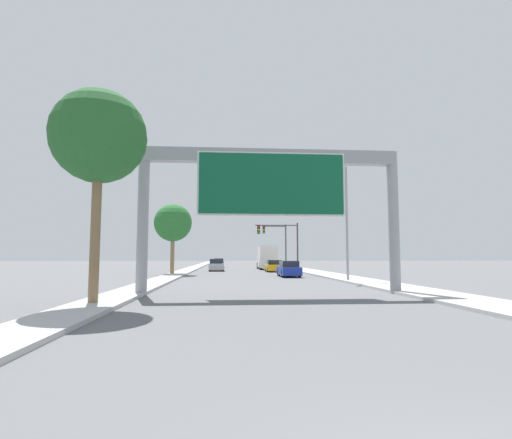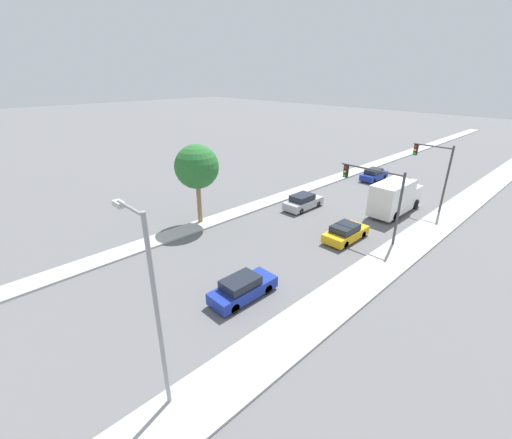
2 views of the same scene
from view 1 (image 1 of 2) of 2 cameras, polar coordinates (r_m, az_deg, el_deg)
name	(u,v)px [view 1 (image 1 of 2)]	position (r m, az deg, el deg)	size (l,w,h in m)	color
sidewalk_right	(290,268)	(63.03, 4.94, -6.86)	(3.00, 120.00, 0.15)	#B0B0B0
median_strip_left	(194,268)	(62.43, -8.88, -6.84)	(2.00, 120.00, 0.15)	#B0B0B0
sign_gantry	(271,185)	(20.53, 2.20, 4.95)	(13.45, 0.73, 7.42)	gray
car_near_center	(274,266)	(48.65, 2.59, -6.68)	(1.89, 4.32, 1.41)	gold
car_far_right	(217,265)	(51.43, -5.65, -6.52)	(1.86, 4.48, 1.53)	#A5A8AD
car_far_center	(289,269)	(37.25, 4.71, -7.09)	(1.72, 4.46, 1.47)	navy
car_near_right	(219,263)	(65.98, -5.34, -6.24)	(1.72, 4.39, 1.50)	navy
truck_box_primary	(267,258)	(57.18, 1.56, -5.45)	(2.40, 7.05, 3.30)	white
traffic_light_near_intersection	(283,238)	(50.76, 3.94, -2.63)	(5.49, 0.32, 6.09)	#3D3D3F
traffic_light_mid_block	(279,239)	(60.77, 3.24, -2.82)	(3.76, 0.32, 6.70)	#3D3D3F
palm_tree_foreground	(99,138)	(17.49, -21.54, 10.82)	(3.77, 3.77, 8.61)	brown
palm_tree_background	(173,223)	(42.17, -11.78, -0.50)	(3.89, 3.89, 7.29)	#8C704C
street_lamp_right	(343,214)	(31.06, 12.37, 0.82)	(2.28, 0.28, 8.79)	gray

